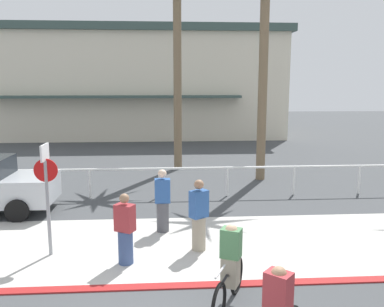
{
  "coord_description": "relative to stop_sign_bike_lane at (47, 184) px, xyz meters",
  "views": [
    {
      "loc": [
        0.21,
        -5.12,
        3.88
      ],
      "look_at": [
        0.95,
        6.0,
        1.94
      ],
      "focal_mm": 38.21,
      "sensor_mm": 36.0,
      "label": 1
    }
  ],
  "objects": [
    {
      "name": "ground_plane",
      "position": [
        2.42,
        6.15,
        -1.68
      ],
      "size": [
        80.0,
        80.0,
        0.0
      ],
      "primitive_type": "plane",
      "color": "#424447"
    },
    {
      "name": "sidewalk_strip",
      "position": [
        2.42,
        0.35,
        -1.67
      ],
      "size": [
        44.0,
        4.0,
        0.02
      ],
      "primitive_type": "cube",
      "color": "beige",
      "rests_on": "ground"
    },
    {
      "name": "curb_paint",
      "position": [
        2.42,
        -1.65,
        -1.66
      ],
      "size": [
        44.0,
        0.24,
        0.03
      ],
      "primitive_type": "cube",
      "color": "maroon",
      "rests_on": "ground"
    },
    {
      "name": "building_backdrop",
      "position": [
        -0.39,
        22.57,
        2.19
      ],
      "size": [
        23.32,
        10.24,
        7.7
      ],
      "color": "beige",
      "rests_on": "ground"
    },
    {
      "name": "rail_fence",
      "position": [
        2.42,
        4.65,
        -0.84
      ],
      "size": [
        23.55,
        0.08,
        1.04
      ],
      "color": "white",
      "rests_on": "ground"
    },
    {
      "name": "stop_sign_bike_lane",
      "position": [
        0.0,
        0.0,
        0.0
      ],
      "size": [
        0.52,
        0.56,
        2.56
      ],
      "color": "gray",
      "rests_on": "ground"
    },
    {
      "name": "palm_tree_1",
      "position": [
        3.22,
        9.42,
        4.67
      ],
      "size": [
        3.21,
        3.02,
        8.45
      ],
      "color": "#756047",
      "rests_on": "ground"
    },
    {
      "name": "palm_tree_2",
      "position": [
        6.48,
        7.04,
        4.62
      ],
      "size": [
        3.42,
        3.43,
        8.41
      ],
      "color": "#756047",
      "rests_on": "ground"
    },
    {
      "name": "cyclist_black_1",
      "position": [
        3.73,
        -2.34,
        -0.98
      ],
      "size": [
        0.83,
        1.67,
        1.5
      ],
      "color": "black",
      "rests_on": "ground"
    },
    {
      "name": "pedestrian_0",
      "position": [
        1.75,
        -0.58,
        -0.96
      ],
      "size": [
        0.48,
        0.43,
        1.58
      ],
      "color": "#384C7A",
      "rests_on": "ground"
    },
    {
      "name": "pedestrian_1",
      "position": [
        2.54,
        1.32,
        -0.9
      ],
      "size": [
        0.41,
        0.33,
        1.68
      ],
      "color": "#4C4C51",
      "rests_on": "ground"
    },
    {
      "name": "pedestrian_2",
      "position": [
        3.39,
        0.04,
        -0.89
      ],
      "size": [
        0.48,
        0.44,
        1.7
      ],
      "color": "gray",
      "rests_on": "ground"
    }
  ]
}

